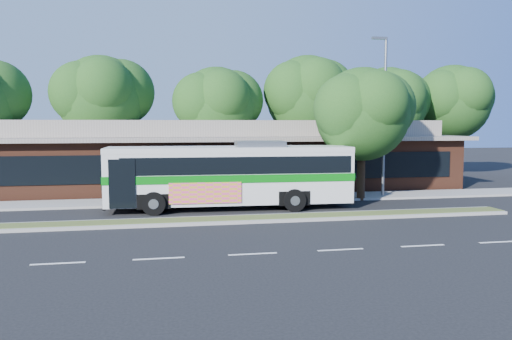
% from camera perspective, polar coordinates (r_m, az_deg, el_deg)
% --- Properties ---
extents(ground, '(120.00, 120.00, 0.00)m').
position_cam_1_polar(ground, '(21.24, -2.79, -6.18)').
color(ground, black).
rests_on(ground, ground).
extents(median_strip, '(26.00, 1.10, 0.15)m').
position_cam_1_polar(median_strip, '(21.80, -3.01, -5.67)').
color(median_strip, '#455725').
rests_on(median_strip, ground).
extents(sidewalk, '(44.00, 2.60, 0.12)m').
position_cam_1_polar(sidewalk, '(27.48, -4.62, -3.44)').
color(sidewalk, gray).
rests_on(sidewalk, ground).
extents(plaza_building, '(33.20, 11.20, 4.45)m').
position_cam_1_polar(plaza_building, '(33.79, -5.82, 1.70)').
color(plaza_building, '#512819').
rests_on(plaza_building, ground).
extents(lamp_post, '(0.93, 0.18, 9.07)m').
position_cam_1_polar(lamp_post, '(29.37, 14.41, 6.45)').
color(lamp_post, slate).
rests_on(lamp_post, ground).
extents(tree_bg_b, '(6.69, 6.00, 9.00)m').
position_cam_1_polar(tree_bg_b, '(37.01, -16.59, 8.04)').
color(tree_bg_b, black).
rests_on(tree_bg_b, ground).
extents(tree_bg_c, '(6.24, 5.60, 8.26)m').
position_cam_1_polar(tree_bg_c, '(36.03, -3.92, 7.45)').
color(tree_bg_c, black).
rests_on(tree_bg_c, ground).
extents(tree_bg_d, '(6.91, 6.20, 9.37)m').
position_cam_1_polar(tree_bg_d, '(38.52, 6.47, 8.52)').
color(tree_bg_d, black).
rests_on(tree_bg_d, ground).
extents(tree_bg_e, '(6.47, 5.80, 8.50)m').
position_cam_1_polar(tree_bg_e, '(39.73, 15.22, 7.29)').
color(tree_bg_e, black).
rests_on(tree_bg_e, ground).
extents(tree_bg_f, '(6.69, 6.00, 8.92)m').
position_cam_1_polar(tree_bg_f, '(43.54, 21.85, 7.32)').
color(tree_bg_f, black).
rests_on(tree_bg_f, ground).
extents(transit_bus, '(12.11, 3.11, 3.38)m').
position_cam_1_polar(transit_bus, '(24.75, -2.85, -0.15)').
color(transit_bus, silver).
rests_on(transit_bus, ground).
extents(sedan, '(4.63, 2.93, 1.25)m').
position_cam_1_polar(sedan, '(31.77, -26.45, -1.77)').
color(sedan, '#B3B4BB').
rests_on(sedan, ground).
extents(sidewalk_tree, '(5.70, 5.12, 7.31)m').
position_cam_1_polar(sidewalk_tree, '(28.34, 12.64, 6.47)').
color(sidewalk_tree, black).
rests_on(sidewalk_tree, ground).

